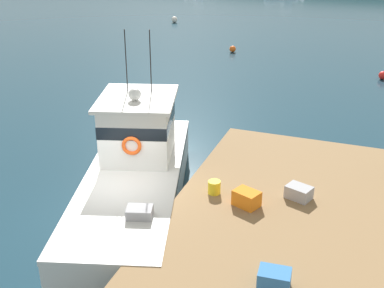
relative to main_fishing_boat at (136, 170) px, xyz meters
The scene contains 10 objects.
ground_plane 1.39m from the main_fishing_boat, 92.28° to the right, with size 200.00×200.00×0.00m, color #193847.
dock 4.86m from the main_fishing_boat, 11.29° to the right, with size 6.00×9.00×1.20m.
main_fishing_boat is the anchor object (origin of this frame).
crate_stack_mid_dock 3.71m from the main_fishing_boat, 17.37° to the right, with size 0.60×0.44×0.39m, color orange.
crate_single_far 6.12m from the main_fishing_boat, 38.86° to the right, with size 0.60×0.44×0.40m, color #3370B2.
crate_stack_near_edge 4.68m from the main_fishing_boat, ahead, with size 0.60×0.44×0.33m, color #9E9EA3.
bait_bucket 2.74m from the main_fishing_boat, 17.10° to the right, with size 0.32×0.32×0.34m, color yellow.
mooring_buoy_outer 18.90m from the main_fishing_boat, 97.57° to the left, with size 0.41×0.41×0.41m, color #EA5B19.
mooring_buoy_channel_marker 17.01m from the main_fishing_boat, 67.34° to the left, with size 0.44×0.44×0.44m, color red.
mooring_buoy_spare_mooring 28.70m from the main_fishing_boat, 110.04° to the left, with size 0.50×0.50×0.50m, color silver.
Camera 1 is at (5.93, -10.35, 7.48)m, focal length 46.31 mm.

